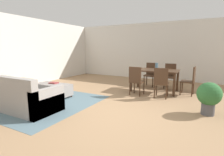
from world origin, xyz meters
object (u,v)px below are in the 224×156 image
object	(u,v)px
ottoman_table	(54,89)
book_on_ottoman	(54,83)
couch	(18,97)
potted_plant	(209,96)
dining_chair_head_east	(191,79)
vase_centerpiece	(157,66)
dining_chair_near_right	(161,81)
dining_chair_far_right	(170,74)
dining_chair_near_left	(136,79)
dining_chair_far_left	(150,73)
dining_table	(155,72)

from	to	relation	value
ottoman_table	book_on_ottoman	bearing A→B (deg)	123.62
couch	potted_plant	distance (m)	4.49
couch	dining_chair_head_east	size ratio (longest dim) A/B	2.27
vase_centerpiece	book_on_ottoman	bearing A→B (deg)	-142.30
dining_chair_near_right	dining_chair_far_right	world-z (taller)	same
dining_chair_far_right	potted_plant	xyz separation A→B (m)	(1.25, -2.38, -0.08)
dining_chair_near_left	book_on_ottoman	world-z (taller)	dining_chair_near_left
potted_plant	dining_chair_near_left	bearing A→B (deg)	158.72
ottoman_table	dining_chair_far_left	world-z (taller)	dining_chair_far_left
dining_table	dining_chair_near_right	size ratio (longest dim) A/B	1.69
dining_table	dining_chair_near_left	bearing A→B (deg)	-113.96
ottoman_table	dining_chair_near_left	distance (m)	2.59
ottoman_table	potted_plant	world-z (taller)	potted_plant
dining_chair_far_right	book_on_ottoman	bearing A→B (deg)	-136.26
dining_chair_near_right	vase_centerpiece	xyz separation A→B (m)	(-0.33, 0.74, 0.36)
dining_chair_near_left	ottoman_table	bearing A→B (deg)	-149.06
couch	potted_plant	xyz separation A→B (m)	(4.13, 1.76, 0.15)
dining_chair_head_east	vase_centerpiece	distance (m)	1.14
couch	dining_chair_far_left	distance (m)	4.70
couch	dining_chair_near_right	bearing A→B (deg)	41.96
dining_chair_far_left	book_on_ottoman	xyz separation A→B (m)	(-2.24, -2.92, -0.10)
dining_chair_near_left	dining_chair_far_left	world-z (taller)	same
dining_chair_far_left	book_on_ottoman	distance (m)	3.69
vase_centerpiece	potted_plant	size ratio (longest dim) A/B	0.32
dining_chair_head_east	ottoman_table	bearing A→B (deg)	-149.75
couch	potted_plant	size ratio (longest dim) A/B	2.81
dining_chair_near_left	book_on_ottoman	xyz separation A→B (m)	(-2.25, -1.27, -0.10)
couch	dining_chair_head_east	xyz separation A→B (m)	(3.63, 3.38, 0.23)
couch	dining_chair_near_left	size ratio (longest dim) A/B	2.27
dining_chair_head_east	potted_plant	bearing A→B (deg)	-73.17
ottoman_table	dining_chair_far_right	world-z (taller)	dining_chair_far_right
ottoman_table	book_on_ottoman	size ratio (longest dim) A/B	4.37
dining_table	dining_chair_near_left	size ratio (longest dim) A/B	1.69
dining_chair_far_right	vase_centerpiece	bearing A→B (deg)	-111.87
dining_chair_near_left	dining_chair_head_east	distance (m)	1.73
dining_chair_far_left	vase_centerpiece	bearing A→B (deg)	-62.87
dining_chair_far_left	vase_centerpiece	xyz separation A→B (m)	(0.44, -0.85, 0.36)
book_on_ottoman	dining_chair_near_left	bearing A→B (deg)	29.55
dining_chair_far_left	dining_chair_head_east	bearing A→B (deg)	-27.93
couch	ottoman_table	size ratio (longest dim) A/B	1.84
dining_chair_near_left	potted_plant	distance (m)	2.15
book_on_ottoman	potted_plant	world-z (taller)	potted_plant
dining_chair_near_left	dining_chair_head_east	bearing A→B (deg)	29.22
vase_centerpiece	potted_plant	bearing A→B (deg)	-45.12
couch	vase_centerpiece	xyz separation A→B (m)	(2.55, 3.34, 0.59)
dining_table	dining_chair_near_right	xyz separation A→B (m)	(0.40, -0.77, -0.14)
dining_chair_far_left	dining_chair_head_east	world-z (taller)	same
dining_chair_far_right	potted_plant	size ratio (longest dim) A/B	1.24
dining_table	dining_chair_head_east	xyz separation A→B (m)	(1.15, 0.02, -0.14)
dining_chair_near_right	dining_chair_far_left	size ratio (longest dim) A/B	1.00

